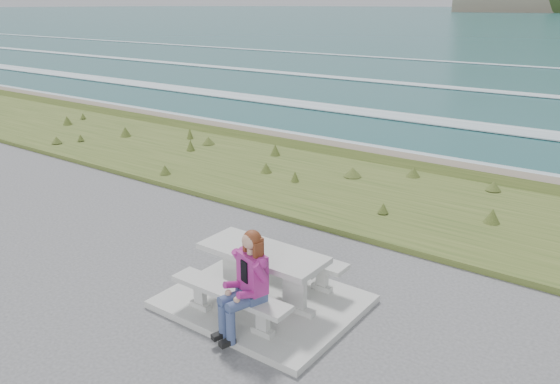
{
  "coord_description": "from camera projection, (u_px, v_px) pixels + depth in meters",
  "views": [
    {
      "loc": [
        4.2,
        -5.35,
        4.06
      ],
      "look_at": [
        -0.58,
        1.2,
        1.24
      ],
      "focal_mm": 35.0,
      "sensor_mm": 36.0,
      "label": 1
    }
  ],
  "objects": [
    {
      "name": "bench_landward",
      "position": [
        230.0,
        297.0,
        7.07
      ],
      "size": [
        1.8,
        0.35,
        0.45
      ],
      "color": "#A5A6A0",
      "rests_on": "concrete_slab"
    },
    {
      "name": "concrete_slab",
      "position": [
        263.0,
        301.0,
        7.73
      ],
      "size": [
        2.6,
        2.1,
        0.1
      ],
      "primitive_type": "cube",
      "color": "#A5A6A0",
      "rests_on": "ground"
    },
    {
      "name": "grass_verge",
      "position": [
        408.0,
        205.0,
        11.56
      ],
      "size": [
        160.0,
        4.5,
        0.22
      ],
      "primitive_type": "cube",
      "color": "#33481B",
      "rests_on": "ground"
    },
    {
      "name": "picnic_table",
      "position": [
        263.0,
        261.0,
        7.53
      ],
      "size": [
        1.8,
        0.75,
        0.75
      ],
      "color": "#A5A6A0",
      "rests_on": "concrete_slab"
    },
    {
      "name": "shore_drop",
      "position": [
        455.0,
        173.0,
        13.78
      ],
      "size": [
        160.0,
        0.8,
        2.2
      ],
      "primitive_type": "cube",
      "color": "#67584D",
      "rests_on": "ground"
    },
    {
      "name": "bench_seaward",
      "position": [
        292.0,
        258.0,
        8.14
      ],
      "size": [
        1.8,
        0.35,
        0.45
      ],
      "color": "#A5A6A0",
      "rests_on": "concrete_slab"
    },
    {
      "name": "seated_woman",
      "position": [
        243.0,
        298.0,
        6.74
      ],
      "size": [
        0.55,
        0.75,
        1.38
      ],
      "rotation": [
        0.0,
        0.0,
        -0.3
      ],
      "color": "navy",
      "rests_on": "concrete_slab"
    }
  ]
}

